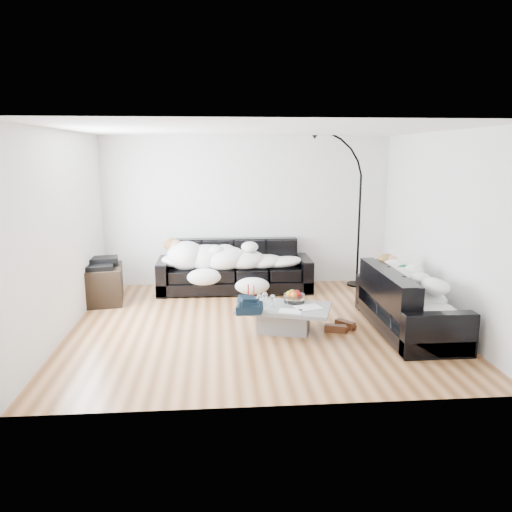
{
  "coord_description": "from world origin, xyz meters",
  "views": [
    {
      "loc": [
        -0.55,
        -6.48,
        2.31
      ],
      "look_at": [
        0.0,
        0.3,
        0.9
      ],
      "focal_mm": 35.0,
      "sensor_mm": 36.0,
      "label": 1
    }
  ],
  "objects": [
    {
      "name": "coffee_table",
      "position": [
        0.32,
        -0.29,
        0.17
      ],
      "size": [
        1.33,
        1.01,
        0.34
      ],
      "primitive_type": "cube",
      "rotation": [
        0.0,
        0.0,
        -0.3
      ],
      "color": "#939699",
      "rests_on": "ground"
    },
    {
      "name": "stereo",
      "position": [
        -2.33,
        1.27,
        0.63
      ],
      "size": [
        0.5,
        0.42,
        0.13
      ],
      "primitive_type": "cube",
      "rotation": [
        0.0,
        0.0,
        0.21
      ],
      "color": "black",
      "rests_on": "av_cabinet"
    },
    {
      "name": "candle_left",
      "position": [
        -0.13,
        -0.07,
        0.47
      ],
      "size": [
        0.05,
        0.05,
        0.25
      ],
      "primitive_type": "cylinder",
      "rotation": [
        0.0,
        0.0,
        -0.04
      ],
      "color": "maroon",
      "rests_on": "coffee_table"
    },
    {
      "name": "sofa_right",
      "position": [
        1.97,
        -0.36,
        0.41
      ],
      "size": [
        0.86,
        2.01,
        0.81
      ],
      "primitive_type": "cube",
      "rotation": [
        0.0,
        0.0,
        1.57
      ],
      "color": "black",
      "rests_on": "ground"
    },
    {
      "name": "fruit_bowl",
      "position": [
        0.48,
        -0.12,
        0.43
      ],
      "size": [
        0.32,
        0.32,
        0.17
      ],
      "primitive_type": "cylinder",
      "rotation": [
        0.0,
        0.0,
        -0.16
      ],
      "color": "white",
      "rests_on": "coffee_table"
    },
    {
      "name": "wine_glass_c",
      "position": [
        0.17,
        -0.32,
        0.43
      ],
      "size": [
        0.08,
        0.08,
        0.17
      ],
      "primitive_type": "cylinder",
      "rotation": [
        0.0,
        0.0,
        -0.13
      ],
      "color": "white",
      "rests_on": "coffee_table"
    },
    {
      "name": "ground",
      "position": [
        0.0,
        0.0,
        0.0
      ],
      "size": [
        5.0,
        5.0,
        0.0
      ],
      "primitive_type": "plane",
      "color": "brown",
      "rests_on": "ground"
    },
    {
      "name": "wine_glass_a",
      "position": [
        0.08,
        -0.2,
        0.43
      ],
      "size": [
        0.08,
        0.08,
        0.17
      ],
      "primitive_type": "cylinder",
      "rotation": [
        0.0,
        0.0,
        -0.05
      ],
      "color": "white",
      "rests_on": "coffee_table"
    },
    {
      "name": "av_cabinet",
      "position": [
        -2.33,
        1.27,
        0.28
      ],
      "size": [
        0.68,
        0.9,
        0.57
      ],
      "primitive_type": "cube",
      "rotation": [
        0.0,
        0.0,
        0.15
      ],
      "color": "black",
      "rests_on": "ground"
    },
    {
      "name": "newspaper_b",
      "position": [
        0.37,
        -0.52,
        0.35
      ],
      "size": [
        0.34,
        0.28,
        0.01
      ],
      "primitive_type": "cube",
      "rotation": [
        0.0,
        0.0,
        -0.29
      ],
      "color": "silver",
      "rests_on": "coffee_table"
    },
    {
      "name": "sleeper_right",
      "position": [
        1.97,
        -0.36,
        0.63
      ],
      "size": [
        0.73,
        1.72,
        0.42
      ],
      "primitive_type": null,
      "rotation": [
        0.0,
        0.0,
        1.57
      ],
      "color": "white",
      "rests_on": "sofa_right"
    },
    {
      "name": "sofa_back",
      "position": [
        -0.25,
        1.77,
        0.42
      ],
      "size": [
        2.58,
        0.89,
        0.84
      ],
      "primitive_type": "cube",
      "color": "black",
      "rests_on": "ground"
    },
    {
      "name": "floor_lamp",
      "position": [
        1.93,
        1.93,
        1.19
      ],
      "size": [
        0.92,
        0.51,
        2.38
      ],
      "primitive_type": null,
      "rotation": [
        0.0,
        0.0,
        -0.2
      ],
      "color": "black",
      "rests_on": "ground"
    },
    {
      "name": "wall_right",
      "position": [
        2.5,
        0.0,
        1.3
      ],
      "size": [
        0.02,
        4.5,
        2.6
      ],
      "primitive_type": "cube",
      "color": "silver",
      "rests_on": "ground"
    },
    {
      "name": "navy_jacket",
      "position": [
        -0.14,
        -0.54,
        0.51
      ],
      "size": [
        0.34,
        0.29,
        0.17
      ],
      "primitive_type": null,
      "rotation": [
        0.0,
        0.0,
        -0.03
      ],
      "color": "black",
      "rests_on": "coffee_table"
    },
    {
      "name": "ceiling",
      "position": [
        0.0,
        0.0,
        2.6
      ],
      "size": [
        5.0,
        5.0,
        0.0
      ],
      "primitive_type": "plane",
      "color": "white",
      "rests_on": "ground"
    },
    {
      "name": "wall_back",
      "position": [
        0.0,
        2.25,
        1.3
      ],
      "size": [
        5.0,
        0.02,
        2.6
      ],
      "primitive_type": "cube",
      "color": "silver",
      "rests_on": "ground"
    },
    {
      "name": "shoes",
      "position": [
        1.07,
        -0.3,
        0.05
      ],
      "size": [
        0.58,
        0.53,
        0.11
      ],
      "primitive_type": null,
      "rotation": [
        0.0,
        0.0,
        -0.49
      ],
      "color": "#472311",
      "rests_on": "ground"
    },
    {
      "name": "wine_glass_b",
      "position": [
        -0.0,
        -0.29,
        0.43
      ],
      "size": [
        0.09,
        0.09,
        0.18
      ],
      "primitive_type": "cylinder",
      "rotation": [
        0.0,
        0.0,
        -0.2
      ],
      "color": "white",
      "rests_on": "coffee_table"
    },
    {
      "name": "sleeper_back",
      "position": [
        -0.25,
        1.72,
        0.64
      ],
      "size": [
        2.18,
        0.75,
        0.44
      ],
      "primitive_type": null,
      "color": "white",
      "rests_on": "sofa_back"
    },
    {
      "name": "wall_left",
      "position": [
        -2.5,
        0.0,
        1.3
      ],
      "size": [
        0.02,
        4.5,
        2.6
      ],
      "primitive_type": "cube",
      "color": "silver",
      "rests_on": "ground"
    },
    {
      "name": "newspaper_a",
      "position": [
        0.63,
        -0.37,
        0.35
      ],
      "size": [
        0.38,
        0.33,
        0.01
      ],
      "primitive_type": "cube",
      "rotation": [
        0.0,
        0.0,
        0.3
      ],
      "color": "silver",
      "rests_on": "coffee_table"
    },
    {
      "name": "candle_right",
      "position": [
        -0.06,
        -0.03,
        0.45
      ],
      "size": [
        0.04,
        0.04,
        0.21
      ],
      "primitive_type": "cylinder",
      "rotation": [
        0.0,
        0.0,
        0.05
      ],
      "color": "maroon",
      "rests_on": "coffee_table"
    },
    {
      "name": "teal_cushion",
      "position": [
        1.91,
        0.26,
        0.72
      ],
      "size": [
        0.42,
        0.38,
        0.2
      ],
      "primitive_type": "ellipsoid",
      "rotation": [
        0.0,
        0.0,
        0.24
      ],
      "color": "#0D5C3F",
      "rests_on": "sofa_right"
    }
  ]
}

